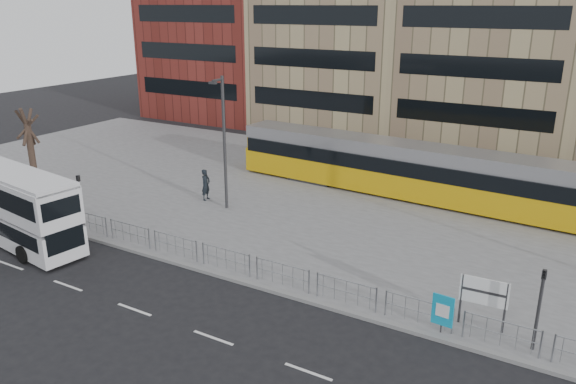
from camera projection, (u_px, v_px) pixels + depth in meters
The scene contains 14 objects.
ground at pixel (233, 281), 25.01m from camera, with size 120.00×120.00×0.00m, color black.
plaza at pixel (346, 202), 34.80m from camera, with size 64.00×24.00×0.15m, color slate.
kerb at pixel (233, 279), 25.02m from camera, with size 64.00×0.25×0.17m, color gray.
pedestrian_barrier at pixel (276, 267), 24.15m from camera, with size 32.07×0.07×1.10m.
road_markings at pixel (192, 330), 21.26m from camera, with size 62.00×0.12×0.01m, color white.
double_decker_bus at pixel (11, 203), 28.61m from camera, with size 9.93×3.55×3.88m.
tram at pixel (449, 177), 33.75m from camera, with size 28.85×4.27×3.39m.
station_sign at pixel (484, 294), 20.75m from camera, with size 1.76×0.17×2.03m.
ad_panel at pixel (443, 311), 20.58m from camera, with size 0.82×0.13×1.53m.
pedestrian at pixel (206, 185), 34.64m from camera, with size 0.71×0.47×1.95m, color black.
traffic_light_west at pixel (80, 196), 29.60m from camera, with size 0.18×0.21×3.10m.
traffic_light_east at pixel (540, 300), 19.22m from camera, with size 0.18×0.21×3.10m.
lamp_post_west at pixel (224, 138), 32.17m from camera, with size 0.45×1.04×7.80m.
bare_tree at pixel (24, 105), 35.99m from camera, with size 4.21×4.21×7.34m.
Camera 1 is at (13.46, -18.10, 11.77)m, focal length 35.00 mm.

